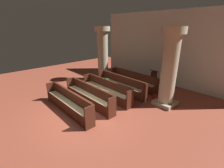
# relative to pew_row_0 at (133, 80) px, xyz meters

# --- Properties ---
(ground_plane) EXTENTS (19.20, 19.20, 0.00)m
(ground_plane) POSITION_rel_pew_row_0_xyz_m (0.63, -3.86, -0.50)
(ground_plane) COLOR #9E4733
(back_wall) EXTENTS (10.00, 0.16, 4.50)m
(back_wall) POSITION_rel_pew_row_0_xyz_m (0.63, 2.22, 1.75)
(back_wall) COLOR silver
(back_wall) RESTS_ON ground
(pew_row_0) EXTENTS (3.45, 0.47, 0.93)m
(pew_row_0) POSITION_rel_pew_row_0_xyz_m (0.00, 0.00, 0.00)
(pew_row_0) COLOR #4C2316
(pew_row_0) RESTS_ON ground
(pew_row_1) EXTENTS (3.45, 0.46, 0.93)m
(pew_row_1) POSITION_rel_pew_row_0_xyz_m (0.00, -1.10, 0.00)
(pew_row_1) COLOR #4C2316
(pew_row_1) RESTS_ON ground
(pew_row_2) EXTENTS (3.45, 0.47, 0.93)m
(pew_row_2) POSITION_rel_pew_row_0_xyz_m (0.00, -2.19, 0.00)
(pew_row_2) COLOR #4C2316
(pew_row_2) RESTS_ON ground
(pew_row_3) EXTENTS (3.45, 0.46, 0.93)m
(pew_row_3) POSITION_rel_pew_row_0_xyz_m (0.00, -3.29, 0.00)
(pew_row_3) COLOR #4C2316
(pew_row_3) RESTS_ON ground
(pew_row_4) EXTENTS (3.45, 0.46, 0.93)m
(pew_row_4) POSITION_rel_pew_row_0_xyz_m (0.00, -4.39, 0.00)
(pew_row_4) COLOR #4C2316
(pew_row_4) RESTS_ON ground
(pillar_aisle_side) EXTENTS (1.02, 1.02, 3.59)m
(pillar_aisle_side) POSITION_rel_pew_row_0_xyz_m (2.56, -0.61, 1.37)
(pillar_aisle_side) COLOR tan
(pillar_aisle_side) RESTS_ON ground
(pillar_far_side) EXTENTS (1.02, 1.02, 3.59)m
(pillar_far_side) POSITION_rel_pew_row_0_xyz_m (-2.51, -0.31, 1.37)
(pillar_far_side) COLOR tan
(pillar_far_side) RESTS_ON ground
(lectern) EXTENTS (0.48, 0.45, 1.08)m
(lectern) POSITION_rel_pew_row_0_xyz_m (0.76, 1.09, -0.05)
(lectern) COLOR #411E13
(lectern) RESTS_ON ground
(hymn_book) EXTENTS (0.15, 0.21, 0.04)m
(hymn_book) POSITION_rel_pew_row_0_xyz_m (-0.13, -2.00, 0.45)
(hymn_book) COLOR #194723
(hymn_book) RESTS_ON pew_row_2
(kneeler_box_red) EXTENTS (0.32, 0.24, 0.27)m
(kneeler_box_red) POSITION_rel_pew_row_0_xyz_m (2.01, -0.51, -0.36)
(kneeler_box_red) COLOR maroon
(kneeler_box_red) RESTS_ON ground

